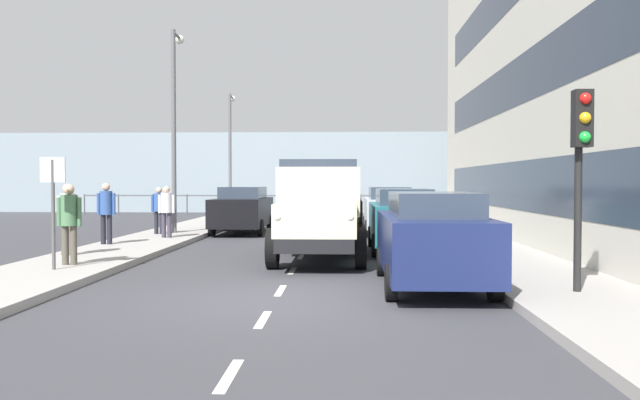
% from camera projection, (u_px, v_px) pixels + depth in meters
% --- Properties ---
extents(ground_plane, '(80.00, 80.00, 0.00)m').
position_uv_depth(ground_plane, '(308.00, 245.00, 19.39)').
color(ground_plane, '#38383D').
extents(sidewalk_left, '(2.44, 35.44, 0.15)m').
position_uv_depth(sidewalk_left, '(470.00, 243.00, 19.19)').
color(sidewalk_left, '#9E9993').
rests_on(sidewalk_left, ground_plane).
extents(sidewalk_right, '(2.44, 35.44, 0.15)m').
position_uv_depth(sidewalk_right, '(150.00, 242.00, 19.59)').
color(sidewalk_right, '#9E9993').
rests_on(sidewalk_right, ground_plane).
extents(road_centreline_markings, '(0.12, 30.21, 0.01)m').
position_uv_depth(road_centreline_markings, '(305.00, 250.00, 17.93)').
color(road_centreline_markings, silver).
rests_on(road_centreline_markings, ground_plane).
extents(sea_horizon, '(80.00, 0.80, 5.00)m').
position_uv_depth(sea_horizon, '(328.00, 172.00, 40.02)').
color(sea_horizon, '#84939E').
rests_on(sea_horizon, ground_plane).
extents(seawall_railing, '(28.08, 0.08, 1.20)m').
position_uv_depth(seawall_railing, '(326.00, 199.00, 36.47)').
color(seawall_railing, '#4C5156').
rests_on(seawall_railing, ground_plane).
extents(truck_vintage_cream, '(2.17, 5.64, 2.43)m').
position_uv_depth(truck_vintage_cream, '(319.00, 212.00, 15.26)').
color(truck_vintage_cream, black).
rests_on(truck_vintage_cream, ground_plane).
extents(car_navy_kerbside_near, '(1.83, 4.43, 1.72)m').
position_uv_depth(car_navy_kerbside_near, '(432.00, 238.00, 11.51)').
color(car_navy_kerbside_near, navy).
rests_on(car_navy_kerbside_near, ground_plane).
extents(car_teal_kerbside_1, '(1.78, 4.24, 1.72)m').
position_uv_depth(car_teal_kerbside_1, '(403.00, 219.00, 17.43)').
color(car_teal_kerbside_1, '#1E6670').
rests_on(car_teal_kerbside_1, ground_plane).
extents(car_silver_kerbside_2, '(1.78, 4.10, 1.72)m').
position_uv_depth(car_silver_kerbside_2, '(389.00, 210.00, 23.11)').
color(car_silver_kerbside_2, '#B7BABF').
rests_on(car_silver_kerbside_2, ground_plane).
extents(car_black_oppositeside_0, '(1.88, 4.42, 1.72)m').
position_uv_depth(car_black_oppositeside_0, '(243.00, 209.00, 23.73)').
color(car_black_oppositeside_0, black).
rests_on(car_black_oppositeside_0, ground_plane).
extents(pedestrian_by_lamp, '(0.53, 0.34, 1.71)m').
position_uv_depth(pedestrian_by_lamp, '(69.00, 217.00, 13.51)').
color(pedestrian_by_lamp, '#4C473D').
rests_on(pedestrian_by_lamp, sidewalk_right).
extents(pedestrian_near_railing, '(0.53, 0.34, 1.71)m').
position_uv_depth(pedestrian_near_railing, '(68.00, 213.00, 15.31)').
color(pedestrian_near_railing, '#4C473D').
rests_on(pedestrian_near_railing, sidewalk_right).
extents(pedestrian_in_dark_coat, '(0.53, 0.34, 1.73)m').
position_uv_depth(pedestrian_in_dark_coat, '(106.00, 208.00, 17.98)').
color(pedestrian_in_dark_coat, black).
rests_on(pedestrian_in_dark_coat, sidewalk_right).
extents(pedestrian_couple_a, '(0.53, 0.34, 1.62)m').
position_uv_depth(pedestrian_couple_a, '(166.00, 208.00, 20.13)').
color(pedestrian_couple_a, '#383342').
rests_on(pedestrian_couple_a, sidewalk_right).
extents(pedestrian_couple_b, '(0.53, 0.34, 1.57)m').
position_uv_depth(pedestrian_couple_b, '(159.00, 207.00, 21.56)').
color(pedestrian_couple_b, black).
rests_on(pedestrian_couple_b, sidewalk_right).
extents(traffic_light_near, '(0.28, 0.41, 3.20)m').
position_uv_depth(traffic_light_near, '(581.00, 146.00, 10.08)').
color(traffic_light_near, black).
rests_on(traffic_light_near, sidewalk_left).
extents(lamp_post_promenade, '(0.32, 1.14, 7.00)m').
position_uv_depth(lamp_post_promenade, '(175.00, 114.00, 22.17)').
color(lamp_post_promenade, '#59595B').
rests_on(lamp_post_promenade, sidewalk_right).
extents(lamp_post_far, '(0.32, 1.14, 6.45)m').
position_uv_depth(lamp_post_far, '(231.00, 143.00, 34.22)').
color(lamp_post_far, '#59595B').
rests_on(lamp_post_far, sidewalk_right).
extents(street_sign, '(0.50, 0.07, 2.25)m').
position_uv_depth(street_sign, '(53.00, 193.00, 12.77)').
color(street_sign, '#4C4C4C').
rests_on(street_sign, sidewalk_right).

